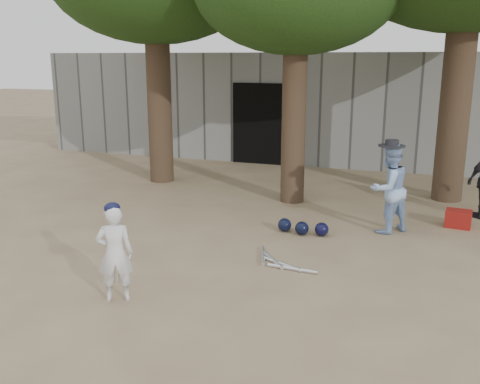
% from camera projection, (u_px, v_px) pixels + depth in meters
% --- Properties ---
extents(ground, '(70.00, 70.00, 0.00)m').
position_uv_depth(ground, '(175.00, 272.00, 7.36)').
color(ground, '#937C5E').
rests_on(ground, ground).
extents(boy_player, '(0.52, 0.46, 1.19)m').
position_uv_depth(boy_player, '(115.00, 254.00, 6.37)').
color(boy_player, silver).
rests_on(boy_player, ground).
extents(spectator_blue, '(0.91, 0.92, 1.50)m').
position_uv_depth(spectator_blue, '(389.00, 189.00, 8.88)').
color(spectator_blue, '#95B6E7').
rests_on(spectator_blue, ground).
extents(red_bag, '(0.46, 0.37, 0.30)m').
position_uv_depth(red_bag, '(458.00, 219.00, 9.28)').
color(red_bag, maroon).
rests_on(red_bag, ground).
extents(back_building, '(16.00, 5.24, 3.00)m').
position_uv_depth(back_building, '(323.00, 103.00, 16.44)').
color(back_building, gray).
rests_on(back_building, ground).
extents(helmet_row, '(0.87, 0.31, 0.23)m').
position_uv_depth(helmet_row, '(303.00, 227.00, 8.91)').
color(helmet_row, black).
rests_on(helmet_row, ground).
extents(bat_pile, '(1.04, 0.78, 0.06)m').
position_uv_depth(bat_pile, '(277.00, 262.00, 7.65)').
color(bat_pile, silver).
rests_on(bat_pile, ground).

